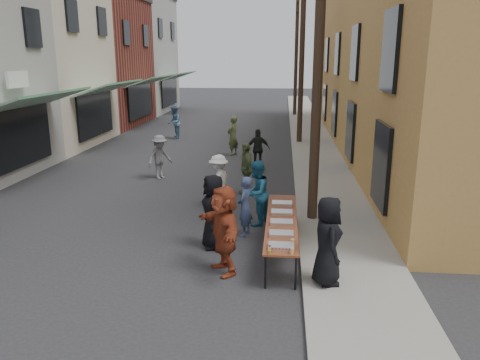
% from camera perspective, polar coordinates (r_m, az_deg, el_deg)
% --- Properties ---
extents(ground, '(120.00, 120.00, 0.00)m').
position_cam_1_polar(ground, '(10.78, -14.11, -9.48)').
color(ground, '#28282B').
rests_on(ground, ground).
extents(sidewalk, '(2.20, 60.00, 0.10)m').
position_cam_1_polar(sidewalk, '(24.66, 8.84, 4.53)').
color(sidewalk, gray).
rests_on(sidewalk, ground).
extents(storefront_row, '(8.00, 37.00, 9.00)m').
position_cam_1_polar(storefront_row, '(27.69, -24.44, 13.00)').
color(storefront_row, maroon).
rests_on(storefront_row, ground).
extents(building_ochre, '(10.00, 28.00, 10.00)m').
position_cam_1_polar(building_ochre, '(24.47, 24.38, 15.01)').
color(building_ochre, '#AB863D').
rests_on(building_ochre, ground).
extents(utility_pole_near, '(0.26, 0.26, 9.00)m').
position_cam_1_polar(utility_pole_near, '(12.27, 9.57, 15.29)').
color(utility_pole_near, '#2D2116').
rests_on(utility_pole_near, ground).
extents(utility_pole_mid, '(0.26, 0.26, 9.00)m').
position_cam_1_polar(utility_pole_mid, '(24.25, 7.55, 14.98)').
color(utility_pole_mid, '#2D2116').
rests_on(utility_pole_mid, ground).
extents(utility_pole_far, '(0.26, 0.26, 9.00)m').
position_cam_1_polar(utility_pole_far, '(36.25, 6.87, 14.87)').
color(utility_pole_far, '#2D2116').
rests_on(utility_pole_far, ground).
extents(serving_table, '(0.70, 4.00, 0.75)m').
position_cam_1_polar(serving_table, '(10.75, 5.10, -5.04)').
color(serving_table, brown).
rests_on(serving_table, ground).
extents(catering_tray_sausage, '(0.50, 0.33, 0.08)m').
position_cam_1_polar(catering_tray_sausage, '(9.18, 5.04, -8.06)').
color(catering_tray_sausage, maroon).
rests_on(catering_tray_sausage, serving_table).
extents(catering_tray_foil_b, '(0.50, 0.33, 0.08)m').
position_cam_1_polar(catering_tray_foil_b, '(9.78, 5.07, -6.59)').
color(catering_tray_foil_b, '#B2B2B7').
rests_on(catering_tray_foil_b, serving_table).
extents(catering_tray_buns, '(0.50, 0.33, 0.08)m').
position_cam_1_polar(catering_tray_buns, '(10.44, 5.09, -5.20)').
color(catering_tray_buns, tan).
rests_on(catering_tray_buns, serving_table).
extents(catering_tray_foil_d, '(0.50, 0.33, 0.08)m').
position_cam_1_polar(catering_tray_foil_d, '(11.10, 5.12, -3.97)').
color(catering_tray_foil_d, '#B2B2B7').
rests_on(catering_tray_foil_d, serving_table).
extents(catering_tray_buns_end, '(0.50, 0.33, 0.08)m').
position_cam_1_polar(catering_tray_buns_end, '(11.77, 5.14, -2.88)').
color(catering_tray_buns_end, tan).
rests_on(catering_tray_buns_end, serving_table).
extents(condiment_jar_a, '(0.07, 0.07, 0.08)m').
position_cam_1_polar(condiment_jar_a, '(8.91, 3.59, -8.77)').
color(condiment_jar_a, '#A57F26').
rests_on(condiment_jar_a, serving_table).
extents(condiment_jar_b, '(0.07, 0.07, 0.08)m').
position_cam_1_polar(condiment_jar_b, '(9.00, 3.61, -8.51)').
color(condiment_jar_b, '#A57F26').
rests_on(condiment_jar_b, serving_table).
extents(condiment_jar_c, '(0.07, 0.07, 0.08)m').
position_cam_1_polar(condiment_jar_c, '(9.09, 3.63, -8.27)').
color(condiment_jar_c, '#A57F26').
rests_on(condiment_jar_c, serving_table).
extents(cup_stack, '(0.08, 0.08, 0.12)m').
position_cam_1_polar(cup_stack, '(8.95, 6.32, -8.59)').
color(cup_stack, tan).
rests_on(cup_stack, serving_table).
extents(guest_front_a, '(0.81, 1.00, 1.76)m').
position_cam_1_polar(guest_front_a, '(10.85, -3.26, -3.87)').
color(guest_front_a, black).
rests_on(guest_front_a, ground).
extents(guest_front_b, '(0.48, 0.62, 1.52)m').
position_cam_1_polar(guest_front_b, '(11.61, 0.60, -3.23)').
color(guest_front_b, '#41517E').
rests_on(guest_front_b, ground).
extents(guest_front_c, '(0.91, 1.02, 1.74)m').
position_cam_1_polar(guest_front_c, '(12.35, 2.01, -1.59)').
color(guest_front_c, '#226A90').
rests_on(guest_front_c, ground).
extents(guest_front_d, '(0.85, 1.15, 1.60)m').
position_cam_1_polar(guest_front_d, '(13.79, -2.62, -0.16)').
color(guest_front_d, white).
rests_on(guest_front_d, ground).
extents(guest_front_e, '(0.73, 1.08, 1.70)m').
position_cam_1_polar(guest_front_e, '(15.15, 0.75, 1.41)').
color(guest_front_e, '#5B6C3F').
rests_on(guest_front_e, ground).
extents(guest_queue_back, '(1.30, 1.78, 1.86)m').
position_cam_1_polar(guest_queue_back, '(9.60, -2.00, -6.07)').
color(guest_queue_back, '#983D21').
rests_on(guest_queue_back, ground).
extents(server, '(0.67, 0.92, 1.73)m').
position_cam_1_polar(server, '(9.09, 10.62, -7.30)').
color(server, black).
rests_on(server, sidewalk).
extents(passerby_left, '(1.11, 1.20, 1.62)m').
position_cam_1_polar(passerby_left, '(17.36, -9.76, 2.78)').
color(passerby_left, slate).
rests_on(passerby_left, ground).
extents(passerby_mid, '(0.98, 0.52, 1.59)m').
position_cam_1_polar(passerby_mid, '(18.77, 2.23, 3.83)').
color(passerby_mid, black).
rests_on(passerby_mid, ground).
extents(passerby_right, '(0.69, 0.79, 1.81)m').
position_cam_1_polar(passerby_right, '(21.21, -0.88, 5.41)').
color(passerby_right, '#4B5833').
rests_on(passerby_right, ground).
extents(passerby_far, '(0.79, 0.96, 1.81)m').
position_cam_1_polar(passerby_far, '(25.97, -8.03, 6.98)').
color(passerby_far, teal).
rests_on(passerby_far, ground).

